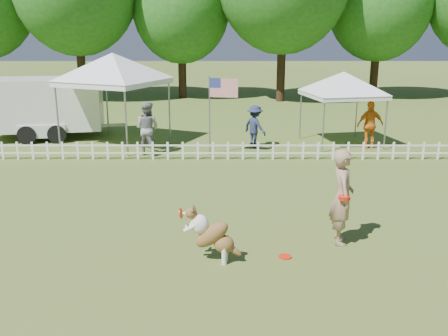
# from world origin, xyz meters

# --- Properties ---
(ground) EXTENTS (120.00, 120.00, 0.00)m
(ground) POSITION_xyz_m (0.00, 0.00, 0.00)
(ground) COLOR #3C5C1D
(ground) RESTS_ON ground
(picket_fence) EXTENTS (22.00, 0.08, 0.60)m
(picket_fence) POSITION_xyz_m (0.00, 7.00, 0.30)
(picket_fence) COLOR white
(picket_fence) RESTS_ON ground
(handler) EXTENTS (0.52, 0.75, 1.95)m
(handler) POSITION_xyz_m (1.99, 0.31, 0.97)
(handler) COLOR #9F7B5F
(handler) RESTS_ON ground
(dog) EXTENTS (1.07, 0.47, 1.07)m
(dog) POSITION_xyz_m (-0.58, -0.57, 0.54)
(dog) COLOR brown
(dog) RESTS_ON ground
(frisbee_on_turf) EXTENTS (0.30, 0.30, 0.02)m
(frisbee_on_turf) POSITION_xyz_m (0.79, -0.40, 0.01)
(frisbee_on_turf) COLOR red
(frisbee_on_turf) RESTS_ON ground
(canopy_tent_left) EXTENTS (4.20, 4.20, 3.30)m
(canopy_tent_left) POSITION_xyz_m (-4.44, 9.41, 1.65)
(canopy_tent_left) COLOR white
(canopy_tent_left) RESTS_ON ground
(canopy_tent_right) EXTENTS (3.01, 3.01, 2.64)m
(canopy_tent_right) POSITION_xyz_m (4.00, 9.34, 1.32)
(canopy_tent_right) COLOR white
(canopy_tent_right) RESTS_ON ground
(cargo_trailer) EXTENTS (5.79, 3.29, 2.40)m
(cargo_trailer) POSITION_xyz_m (-7.46, 10.49, 1.20)
(cargo_trailer) COLOR silver
(cargo_trailer) RESTS_ON ground
(flag_pole) EXTENTS (1.03, 0.32, 2.69)m
(flag_pole) POSITION_xyz_m (-0.87, 7.62, 1.35)
(flag_pole) COLOR gray
(flag_pole) RESTS_ON ground
(spectator_a) EXTENTS (1.08, 0.97, 1.84)m
(spectator_a) POSITION_xyz_m (-3.02, 7.73, 0.92)
(spectator_a) COLOR gray
(spectator_a) RESTS_ON ground
(spectator_b) EXTENTS (1.09, 1.13, 1.54)m
(spectator_b) POSITION_xyz_m (0.75, 8.82, 0.77)
(spectator_b) COLOR #22294A
(spectator_b) RESTS_ON ground
(spectator_c) EXTENTS (1.08, 0.63, 1.73)m
(spectator_c) POSITION_xyz_m (4.90, 8.65, 0.86)
(spectator_c) COLOR orange
(spectator_c) RESTS_ON ground
(tree_center_left) EXTENTS (6.00, 6.00, 9.80)m
(tree_center_left) POSITION_xyz_m (-3.00, 22.50, 4.90)
(tree_center_left) COLOR #245A19
(tree_center_left) RESTS_ON ground
(tree_right) EXTENTS (6.20, 6.20, 10.40)m
(tree_right) POSITION_xyz_m (9.00, 22.50, 5.20)
(tree_right) COLOR #245A19
(tree_right) RESTS_ON ground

